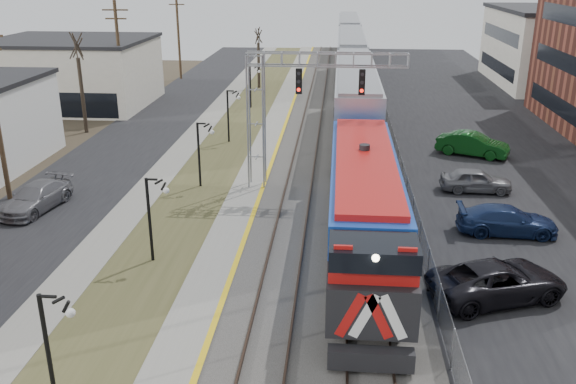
# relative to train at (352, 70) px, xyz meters

# --- Properties ---
(street_west) EXTENTS (7.00, 120.00, 0.04)m
(street_west) POSITION_rel_train_xyz_m (-17.00, -19.83, -2.90)
(street_west) COLOR black
(street_west) RESTS_ON ground
(sidewalk) EXTENTS (2.00, 120.00, 0.08)m
(sidewalk) POSITION_rel_train_xyz_m (-12.50, -19.83, -2.88)
(sidewalk) COLOR gray
(sidewalk) RESTS_ON ground
(grass_median) EXTENTS (4.00, 120.00, 0.06)m
(grass_median) POSITION_rel_train_xyz_m (-9.50, -19.83, -2.89)
(grass_median) COLOR #444424
(grass_median) RESTS_ON ground
(platform) EXTENTS (2.00, 120.00, 0.24)m
(platform) POSITION_rel_train_xyz_m (-6.50, -19.83, -2.80)
(platform) COLOR gray
(platform) RESTS_ON ground
(ballast_bed) EXTENTS (8.00, 120.00, 0.20)m
(ballast_bed) POSITION_rel_train_xyz_m (-1.50, -19.83, -2.82)
(ballast_bed) COLOR #595651
(ballast_bed) RESTS_ON ground
(parking_lot) EXTENTS (16.00, 120.00, 0.04)m
(parking_lot) POSITION_rel_train_xyz_m (10.50, -19.83, -2.90)
(parking_lot) COLOR black
(parking_lot) RESTS_ON ground
(platform_edge) EXTENTS (0.24, 120.00, 0.01)m
(platform_edge) POSITION_rel_train_xyz_m (-5.62, -19.83, -2.67)
(platform_edge) COLOR gold
(platform_edge) RESTS_ON platform
(track_near) EXTENTS (1.58, 120.00, 0.15)m
(track_near) POSITION_rel_train_xyz_m (-3.50, -19.83, -2.64)
(track_near) COLOR #2D2119
(track_near) RESTS_ON ballast_bed
(track_far) EXTENTS (1.58, 120.00, 0.15)m
(track_far) POSITION_rel_train_xyz_m (-0.00, -19.83, -2.64)
(track_far) COLOR #2D2119
(track_far) RESTS_ON ballast_bed
(train) EXTENTS (3.00, 85.85, 5.33)m
(train) POSITION_rel_train_xyz_m (0.00, 0.00, 0.00)
(train) COLOR #133DA1
(train) RESTS_ON ground
(signal_gantry) EXTENTS (9.00, 1.07, 8.15)m
(signal_gantry) POSITION_rel_train_xyz_m (-4.28, -26.84, 2.67)
(signal_gantry) COLOR gray
(signal_gantry) RESTS_ON ground
(lampposts) EXTENTS (0.14, 62.14, 4.00)m
(lampposts) POSITION_rel_train_xyz_m (-9.50, -36.54, -0.92)
(lampposts) COLOR black
(lampposts) RESTS_ON ground
(fence) EXTENTS (0.04, 120.00, 1.60)m
(fence) POSITION_rel_train_xyz_m (2.70, -19.83, -2.12)
(fence) COLOR gray
(fence) RESTS_ON ground
(bare_trees) EXTENTS (12.30, 42.30, 5.95)m
(bare_trees) POSITION_rel_train_xyz_m (-18.16, -15.92, -0.22)
(bare_trees) COLOR #382D23
(bare_trees) RESTS_ON ground
(car_lot_c) EXTENTS (6.13, 4.35, 1.55)m
(car_lot_c) POSITION_rel_train_xyz_m (5.29, -38.97, -2.14)
(car_lot_c) COLOR black
(car_lot_c) RESTS_ON ground
(car_lot_d) EXTENTS (4.94, 2.11, 1.42)m
(car_lot_d) POSITION_rel_train_xyz_m (7.28, -32.44, -2.21)
(car_lot_d) COLOR navy
(car_lot_d) RESTS_ON ground
(car_lot_e) EXTENTS (4.15, 1.72, 1.41)m
(car_lot_e) POSITION_rel_train_xyz_m (6.98, -26.37, -2.22)
(car_lot_e) COLOR slate
(car_lot_e) RESTS_ON ground
(car_lot_f) EXTENTS (5.20, 3.52, 1.62)m
(car_lot_f) POSITION_rel_train_xyz_m (8.25, -18.91, -2.11)
(car_lot_f) COLOR #0D4514
(car_lot_f) RESTS_ON ground
(car_street_b) EXTENTS (2.85, 5.21, 1.43)m
(car_street_b) POSITION_rel_train_xyz_m (-17.63, -31.29, -2.20)
(car_street_b) COLOR slate
(car_street_b) RESTS_ON ground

